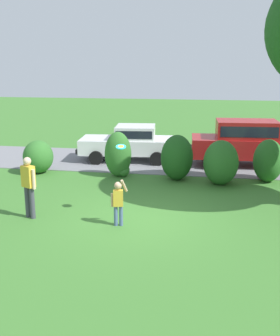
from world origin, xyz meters
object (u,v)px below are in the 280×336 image
Objects in this scene: frisbee at (121,147)px; adult_onlooker at (29,184)px; parked_sedan at (131,142)px; parked_suv at (246,141)px; child_thrower at (118,200)px.

frisbee reaches higher than adult_onlooker.
parked_suv reaches higher than parked_sedan.
parked_suv is (4.96, -0.15, 0.23)m from parked_sedan.
frisbee reaches higher than parked_suv.
adult_onlooker is (-1.43, -7.47, 0.13)m from parked_sedan.
adult_onlooker is (-6.39, -7.32, -0.09)m from parked_suv.
frisbee is at bearing -81.29° from parked_sedan.
frisbee reaches higher than parked_sedan.
child_thrower is at bearing -84.22° from frisbee.
child_thrower is 2.58m from adult_onlooker.
frisbee is (1.05, -6.87, 1.14)m from parked_sedan.
parked_sedan is at bearing 98.71° from frisbee.
parked_sedan is 3.53× the size of child_thrower.
parked_suv is 9.72m from adult_onlooker.
parked_suv reaches higher than child_thrower.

